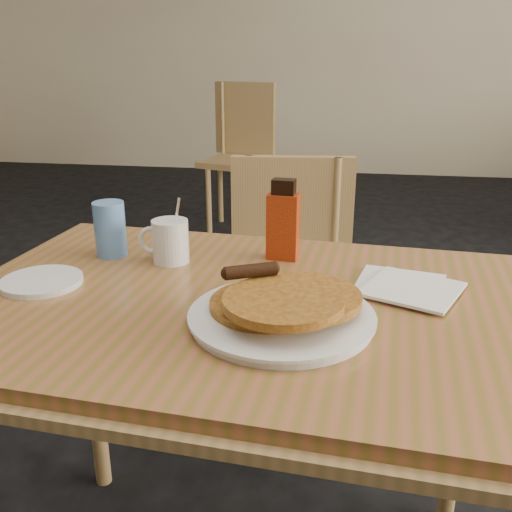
% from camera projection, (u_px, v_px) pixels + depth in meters
% --- Properties ---
extents(wall_back, '(8.00, 0.00, 8.00)m').
position_uv_depth(wall_back, '(340.00, 27.00, 5.42)').
color(wall_back, beige).
rests_on(wall_back, ground).
extents(main_table, '(1.22, 0.88, 0.75)m').
position_uv_depth(main_table, '(247.00, 319.00, 1.09)').
color(main_table, '#955635').
rests_on(main_table, floor).
extents(chair_main_far, '(0.44, 0.44, 0.87)m').
position_uv_depth(chair_main_far, '(288.00, 271.00, 1.83)').
color(chair_main_far, '#A87D4F').
rests_on(chair_main_far, floor).
extents(chair_wall_extra, '(0.55, 0.56, 0.99)m').
position_uv_depth(chair_wall_extra, '(243.00, 143.00, 3.90)').
color(chair_wall_extra, '#A87D4F').
rests_on(chair_wall_extra, floor).
extents(pancake_plate, '(0.32, 0.32, 0.09)m').
position_uv_depth(pancake_plate, '(282.00, 310.00, 0.97)').
color(pancake_plate, white).
rests_on(pancake_plate, main_table).
extents(coffee_mug, '(0.11, 0.08, 0.15)m').
position_uv_depth(coffee_mug, '(169.00, 240.00, 1.24)').
color(coffee_mug, white).
rests_on(coffee_mug, main_table).
extents(syrup_bottle, '(0.07, 0.05, 0.18)m').
position_uv_depth(syrup_bottle, '(283.00, 222.00, 1.25)').
color(syrup_bottle, maroon).
rests_on(syrup_bottle, main_table).
extents(napkin_stack, '(0.23, 0.24, 0.01)m').
position_uv_depth(napkin_stack, '(406.00, 287.00, 1.11)').
color(napkin_stack, silver).
rests_on(napkin_stack, main_table).
extents(blue_tumbler, '(0.09, 0.09, 0.12)m').
position_uv_depth(blue_tumbler, '(110.00, 229.00, 1.28)').
color(blue_tumbler, '#5687CA').
rests_on(blue_tumbler, main_table).
extents(side_saucer, '(0.20, 0.20, 0.01)m').
position_uv_depth(side_saucer, '(42.00, 281.00, 1.13)').
color(side_saucer, white).
rests_on(side_saucer, main_table).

